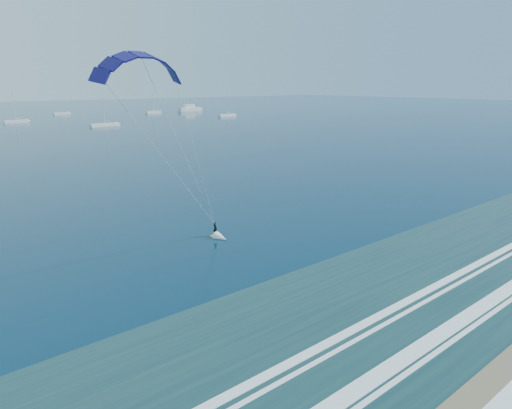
{
  "coord_description": "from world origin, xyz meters",
  "views": [
    {
      "loc": [
        -27.34,
        -7.1,
        15.85
      ],
      "look_at": [
        0.09,
        25.69,
        4.45
      ],
      "focal_mm": 32.0,
      "sensor_mm": 36.0,
      "label": 1
    }
  ],
  "objects": [
    {
      "name": "sailboat_5",
      "position": [
        91.46,
        221.7,
        0.68
      ],
      "size": [
        8.38,
        2.4,
        11.48
      ],
      "color": "white",
      "rests_on": "ground"
    },
    {
      "name": "sailboat_6",
      "position": [
        107.55,
        176.28,
        0.69
      ],
      "size": [
        9.46,
        2.4,
        12.72
      ],
      "color": "white",
      "rests_on": "ground"
    },
    {
      "name": "sailboat_3",
      "position": [
        18.8,
        201.88,
        0.69
      ],
      "size": [
        9.18,
        2.4,
        12.67
      ],
      "color": "white",
      "rests_on": "ground"
    },
    {
      "name": "motor_yacht",
      "position": [
        116.26,
        224.5,
        1.56
      ],
      "size": [
        14.34,
        3.82,
        6.01
      ],
      "color": "white",
      "rests_on": "ground"
    },
    {
      "name": "sailboat_8",
      "position": [
        40.46,
        163.07,
        0.69
      ],
      "size": [
        10.84,
        2.4,
        13.82
      ],
      "color": "white",
      "rests_on": "ground"
    },
    {
      "name": "sailboat_4",
      "position": [
        49.59,
        241.79,
        0.68
      ],
      "size": [
        8.22,
        2.4,
        11.25
      ],
      "color": "white",
      "rests_on": "ground"
    },
    {
      "name": "kitesurfer_rig",
      "position": [
        -6.64,
        27.39,
        9.65
      ],
      "size": [
        16.74,
        9.59,
        19.12
      ],
      "color": "yellow",
      "rests_on": "ground"
    }
  ]
}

